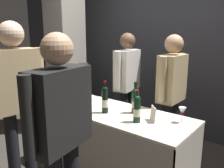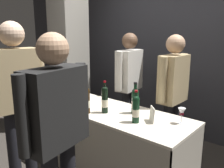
{
  "view_description": "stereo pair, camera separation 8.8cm",
  "coord_description": "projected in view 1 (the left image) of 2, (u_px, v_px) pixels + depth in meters",
  "views": [
    {
      "loc": [
        1.54,
        -1.89,
        1.62
      ],
      "look_at": [
        0.0,
        0.0,
        1.06
      ],
      "focal_mm": 37.62,
      "sensor_mm": 36.0,
      "label": 1
    },
    {
      "loc": [
        1.61,
        -1.83,
        1.62
      ],
      "look_at": [
        0.0,
        0.0,
        1.06
      ],
      "focal_mm": 37.62,
      "sensor_mm": 36.0,
      "label": 2
    }
  ],
  "objects": [
    {
      "name": "display_bottle_1",
      "position": [
        137.0,
        108.0,
        2.22
      ],
      "size": [
        0.07,
        0.07,
        0.32
      ],
      "color": "black",
      "rests_on": "tasting_table"
    },
    {
      "name": "back_partition",
      "position": [
        177.0,
        39.0,
        3.61
      ],
      "size": [
        8.0,
        0.12,
        2.97
      ],
      "primitive_type": "cube",
      "color": "#2D2D33",
      "rests_on": "ground_plane"
    },
    {
      "name": "wine_glass_near_vendor",
      "position": [
        182.0,
        112.0,
        2.21
      ],
      "size": [
        0.07,
        0.07,
        0.15
      ],
      "color": "silver",
      "rests_on": "tasting_table"
    },
    {
      "name": "taster_foreground_left",
      "position": [
        61.0,
        124.0,
        1.66
      ],
      "size": [
        0.28,
        0.64,
        1.61
      ],
      "rotation": [
        0.0,
        0.0,
        1.73
      ],
      "color": "black",
      "rests_on": "ground_plane"
    },
    {
      "name": "vendor_presenter",
      "position": [
        127.0,
        79.0,
        3.34
      ],
      "size": [
        0.26,
        0.59,
        1.59
      ],
      "rotation": [
        0.0,
        0.0,
        -1.45
      ],
      "color": "black",
      "rests_on": "ground_plane"
    },
    {
      "name": "taster_foreground_right",
      "position": [
        16.0,
        93.0,
        2.26
      ],
      "size": [
        0.27,
        0.59,
        1.71
      ],
      "rotation": [
        0.0,
        0.0,
        1.42
      ],
      "color": "black",
      "rests_on": "ground_plane"
    },
    {
      "name": "display_bottle_3",
      "position": [
        87.0,
        100.0,
        2.45
      ],
      "size": [
        0.07,
        0.07,
        0.33
      ],
      "color": "#38230F",
      "rests_on": "tasting_table"
    },
    {
      "name": "vendor_assistant",
      "position": [
        171.0,
        89.0,
        2.81
      ],
      "size": [
        0.22,
        0.57,
        1.58
      ],
      "rotation": [
        0.0,
        0.0,
        -1.57
      ],
      "color": "black",
      "rests_on": "ground_plane"
    },
    {
      "name": "concrete_pillar",
      "position": [
        65.0,
        35.0,
        3.8
      ],
      "size": [
        0.47,
        0.47,
        3.09
      ],
      "primitive_type": "cube",
      "color": "gray",
      "rests_on": "ground_plane"
    },
    {
      "name": "featured_wine_bottle",
      "position": [
        105.0,
        99.0,
        2.47
      ],
      "size": [
        0.07,
        0.07,
        0.35
      ],
      "color": "black",
      "rests_on": "tasting_table"
    },
    {
      "name": "tasting_table",
      "position": [
        112.0,
        131.0,
        2.62
      ],
      "size": [
        1.78,
        0.67,
        0.76
      ],
      "color": "beige",
      "rests_on": "ground_plane"
    },
    {
      "name": "flower_vase",
      "position": [
        78.0,
        96.0,
        2.74
      ],
      "size": [
        0.1,
        0.1,
        0.39
      ],
      "color": "silver",
      "rests_on": "tasting_table"
    },
    {
      "name": "display_bottle_2",
      "position": [
        75.0,
        87.0,
        3.07
      ],
      "size": [
        0.07,
        0.07,
        0.32
      ],
      "color": "black",
      "rests_on": "tasting_table"
    },
    {
      "name": "brochure_stand",
      "position": [
        153.0,
        114.0,
        2.25
      ],
      "size": [
        0.11,
        0.1,
        0.15
      ],
      "primitive_type": "cube",
      "rotation": [
        0.07,
        0.0,
        2.38
      ],
      "color": "silver",
      "rests_on": "tasting_table"
    },
    {
      "name": "display_bottle_0",
      "position": [
        135.0,
        100.0,
        2.47
      ],
      "size": [
        0.08,
        0.08,
        0.33
      ],
      "color": "black",
      "rests_on": "tasting_table"
    }
  ]
}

